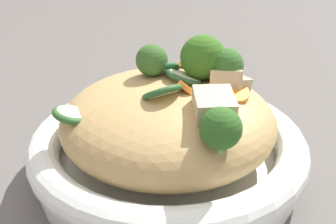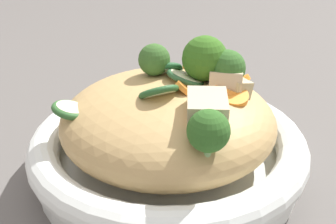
# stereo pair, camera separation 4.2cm
# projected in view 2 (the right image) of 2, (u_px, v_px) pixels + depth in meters

# --- Properties ---
(ground_plane) EXTENTS (3.00, 3.00, 0.00)m
(ground_plane) POSITION_uv_depth(u_px,v_px,m) (168.00, 169.00, 0.45)
(ground_plane) COLOR #5B5653
(serving_bowl) EXTENTS (0.31, 0.31, 0.06)m
(serving_bowl) POSITION_uv_depth(u_px,v_px,m) (168.00, 148.00, 0.44)
(serving_bowl) COLOR white
(serving_bowl) RESTS_ON ground_plane
(noodle_heap) EXTENTS (0.23, 0.23, 0.09)m
(noodle_heap) POSITION_uv_depth(u_px,v_px,m) (168.00, 119.00, 0.42)
(noodle_heap) COLOR tan
(noodle_heap) RESTS_ON serving_bowl
(broccoli_florets) EXTENTS (0.18, 0.11, 0.08)m
(broccoli_florets) POSITION_uv_depth(u_px,v_px,m) (202.00, 74.00, 0.39)
(broccoli_florets) COLOR #98AF6A
(broccoli_florets) RESTS_ON serving_bowl
(carrot_coins) EXTENTS (0.13, 0.11, 0.04)m
(carrot_coins) POSITION_uv_depth(u_px,v_px,m) (219.00, 85.00, 0.41)
(carrot_coins) COLOR orange
(carrot_coins) RESTS_ON serving_bowl
(zucchini_slices) EXTENTS (0.09, 0.16, 0.05)m
(zucchini_slices) POSITION_uv_depth(u_px,v_px,m) (147.00, 87.00, 0.40)
(zucchini_slices) COLOR beige
(zucchini_slices) RESTS_ON serving_bowl
(chicken_chunks) EXTENTS (0.15, 0.10, 0.04)m
(chicken_chunks) POSITION_uv_depth(u_px,v_px,m) (218.00, 90.00, 0.39)
(chicken_chunks) COLOR #C8BB88
(chicken_chunks) RESTS_ON serving_bowl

